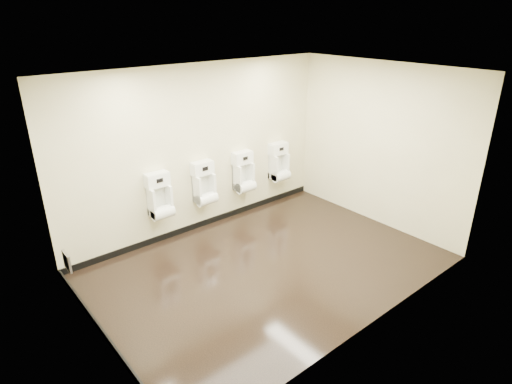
% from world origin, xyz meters
% --- Properties ---
extents(ground, '(5.00, 3.50, 0.00)m').
position_xyz_m(ground, '(0.00, 0.00, 0.00)').
color(ground, black).
rests_on(ground, ground).
extents(ceiling, '(5.00, 3.50, 0.00)m').
position_xyz_m(ceiling, '(0.00, 0.00, 2.80)').
color(ceiling, silver).
extents(back_wall, '(5.00, 0.02, 2.80)m').
position_xyz_m(back_wall, '(0.00, 1.75, 1.40)').
color(back_wall, beige).
rests_on(back_wall, ground).
extents(front_wall, '(5.00, 0.02, 2.80)m').
position_xyz_m(front_wall, '(0.00, -1.75, 1.40)').
color(front_wall, beige).
rests_on(front_wall, ground).
extents(left_wall, '(0.02, 3.50, 2.80)m').
position_xyz_m(left_wall, '(-2.50, 0.00, 1.40)').
color(left_wall, beige).
rests_on(left_wall, ground).
extents(right_wall, '(0.02, 3.50, 2.80)m').
position_xyz_m(right_wall, '(2.50, 0.00, 1.40)').
color(right_wall, beige).
rests_on(right_wall, ground).
extents(tile_overlay_left, '(0.01, 3.50, 2.80)m').
position_xyz_m(tile_overlay_left, '(-2.50, 0.00, 1.40)').
color(tile_overlay_left, silver).
rests_on(tile_overlay_left, ground).
extents(skirting_back, '(5.00, 0.02, 0.10)m').
position_xyz_m(skirting_back, '(0.00, 1.74, 0.05)').
color(skirting_back, black).
rests_on(skirting_back, ground).
extents(skirting_left, '(0.02, 3.50, 0.10)m').
position_xyz_m(skirting_left, '(-2.49, 0.00, 0.05)').
color(skirting_left, black).
rests_on(skirting_left, ground).
extents(access_panel, '(0.04, 0.25, 0.25)m').
position_xyz_m(access_panel, '(-2.48, 1.20, 0.50)').
color(access_panel, '#9E9EA3').
rests_on(access_panel, left_wall).
extents(urinal_0, '(0.39, 0.29, 0.73)m').
position_xyz_m(urinal_0, '(-0.88, 1.62, 0.80)').
color(urinal_0, white).
rests_on(urinal_0, back_wall).
extents(urinal_1, '(0.39, 0.29, 0.73)m').
position_xyz_m(urinal_1, '(-0.04, 1.62, 0.80)').
color(urinal_1, white).
rests_on(urinal_1, back_wall).
extents(urinal_2, '(0.39, 0.29, 0.73)m').
position_xyz_m(urinal_2, '(0.80, 1.62, 0.80)').
color(urinal_2, white).
rests_on(urinal_2, back_wall).
extents(urinal_3, '(0.39, 0.29, 0.73)m').
position_xyz_m(urinal_3, '(1.67, 1.62, 0.80)').
color(urinal_3, white).
rests_on(urinal_3, back_wall).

